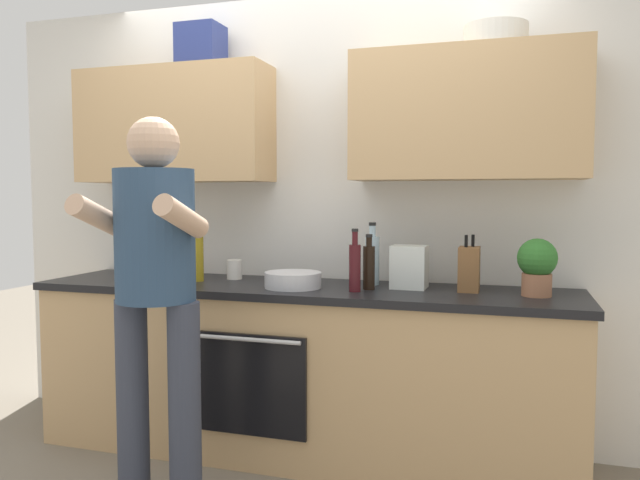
# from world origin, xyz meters

# --- Properties ---
(ground_plane) EXTENTS (12.00, 12.00, 0.00)m
(ground_plane) POSITION_xyz_m (0.00, 0.00, 0.00)
(ground_plane) COLOR #756B5B
(back_wall_unit) EXTENTS (4.00, 0.38, 2.50)m
(back_wall_unit) POSITION_xyz_m (0.00, 0.27, 1.50)
(back_wall_unit) COLOR silver
(back_wall_unit) RESTS_ON ground
(counter) EXTENTS (2.84, 0.67, 0.90)m
(counter) POSITION_xyz_m (-0.00, -0.00, 0.45)
(counter) COLOR tan
(counter) RESTS_ON ground
(person_standing) EXTENTS (0.49, 0.45, 1.70)m
(person_standing) POSITION_xyz_m (-0.41, -0.72, 1.01)
(person_standing) COLOR #383D4C
(person_standing) RESTS_ON ground
(bottle_oil) EXTENTS (0.06, 0.06, 0.32)m
(bottle_oil) POSITION_xyz_m (-0.59, -0.00, 1.04)
(bottle_oil) COLOR olive
(bottle_oil) RESTS_ON counter
(bottle_soda) EXTENTS (0.05, 0.05, 0.24)m
(bottle_soda) POSITION_xyz_m (-0.96, -0.13, 0.99)
(bottle_soda) COLOR #198C33
(bottle_soda) RESTS_ON counter
(bottle_wine) EXTENTS (0.06, 0.06, 0.31)m
(bottle_wine) POSITION_xyz_m (0.32, -0.11, 1.03)
(bottle_wine) COLOR #471419
(bottle_wine) RESTS_ON counter
(bottle_water) EXTENTS (0.07, 0.07, 0.33)m
(bottle_water) POSITION_xyz_m (0.35, 0.15, 1.04)
(bottle_water) COLOR silver
(bottle_water) RESTS_ON counter
(bottle_soy) EXTENTS (0.06, 0.06, 0.28)m
(bottle_soy) POSITION_xyz_m (0.37, -0.02, 1.02)
(bottle_soy) COLOR black
(bottle_soy) RESTS_ON counter
(cup_ceramic) EXTENTS (0.07, 0.07, 0.09)m
(cup_ceramic) POSITION_xyz_m (-0.81, 0.20, 0.94)
(cup_ceramic) COLOR #BF4C47
(cup_ceramic) RESTS_ON counter
(cup_coffee) EXTENTS (0.09, 0.09, 0.11)m
(cup_coffee) POSITION_xyz_m (-0.44, 0.14, 0.95)
(cup_coffee) COLOR white
(cup_coffee) RESTS_ON counter
(mixing_bowl) EXTENTS (0.29, 0.29, 0.08)m
(mixing_bowl) POSITION_xyz_m (-0.01, -0.07, 0.94)
(mixing_bowl) COLOR silver
(mixing_bowl) RESTS_ON counter
(knife_block) EXTENTS (0.10, 0.14, 0.28)m
(knife_block) POSITION_xyz_m (0.86, 0.07, 1.01)
(knife_block) COLOR brown
(knife_block) RESTS_ON counter
(potted_herb) EXTENTS (0.18, 0.18, 0.27)m
(potted_herb) POSITION_xyz_m (1.17, 0.01, 1.05)
(potted_herb) COLOR #9E6647
(potted_herb) RESTS_ON counter
(grocery_bag_produce) EXTENTS (0.18, 0.17, 0.22)m
(grocery_bag_produce) POSITION_xyz_m (0.56, 0.09, 1.01)
(grocery_bag_produce) COLOR silver
(grocery_bag_produce) RESTS_ON counter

